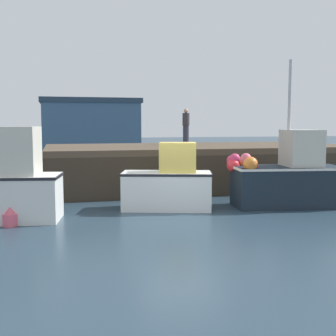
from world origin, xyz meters
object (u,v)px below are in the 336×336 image
dockworker (186,126)px  mooring_buoy_foreground (10,218)px  fishing_boat_near_right (169,184)px  fishing_boat_near_left (5,186)px  rowboat (276,196)px  fishing_boat_mid (288,178)px

dockworker → mooring_buoy_foreground: (-7.39, -7.60, -2.52)m
fishing_boat_near_right → dockworker: (2.42, 6.22, 1.89)m
fishing_boat_near_right → mooring_buoy_foreground: (-4.97, -1.38, -0.63)m
fishing_boat_near_right → mooring_buoy_foreground: size_ratio=5.81×
fishing_boat_near_right → fishing_boat_near_left: bearing=-173.4°
dockworker → rowboat: bearing=-70.4°
rowboat → mooring_buoy_foreground: 9.58m
dockworker → fishing_boat_near_left: bearing=-138.0°
fishing_boat_near_left → mooring_buoy_foreground: fishing_boat_near_left is taller
fishing_boat_mid → rowboat: bearing=81.3°
fishing_boat_near_right → dockworker: dockworker is taller
dockworker → mooring_buoy_foreground: size_ratio=3.07×
fishing_boat_near_right → rowboat: size_ratio=1.73×
fishing_boat_mid → dockworker: fishing_boat_mid is taller
fishing_boat_near_left → dockworker: dockworker is taller
dockworker → fishing_boat_near_right: bearing=-111.2°
mooring_buoy_foreground → fishing_boat_mid: bearing=5.5°
fishing_boat_near_left → fishing_boat_mid: size_ratio=0.72×
fishing_boat_near_right → rowboat: (4.37, 0.72, -0.70)m
rowboat → fishing_boat_near_right: bearing=-170.6°
fishing_boat_mid → mooring_buoy_foreground: bearing=-174.5°
rowboat → fishing_boat_mid: bearing=-98.7°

